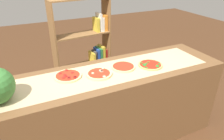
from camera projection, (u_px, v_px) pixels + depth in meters
The scene contains 8 objects.
ground_plane at pixel (112, 139), 2.49m from camera, with size 12.00×12.00×0.00m, color #4C2D19.
counter at pixel (112, 108), 2.29m from camera, with size 2.39×0.67×0.91m, color brown.
parchment_paper at pixel (112, 72), 2.08m from camera, with size 2.04×0.48×0.00m, color tan.
pizza_pepperoni_0 at pixel (68, 76), 1.98m from camera, with size 0.26×0.26×0.02m.
pizza_mushroom_1 at pixel (99, 74), 2.01m from camera, with size 0.25×0.25×0.03m.
pizza_plain_2 at pixel (123, 67), 2.15m from camera, with size 0.24×0.24×0.02m.
pizza_spinach_3 at pixel (150, 65), 2.19m from camera, with size 0.25×0.25×0.02m.
bookshelf at pixel (90, 54), 3.13m from camera, with size 0.85×0.33×1.47m.
Camera 1 is at (-0.78, -1.66, 1.88)m, focal length 33.48 mm.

